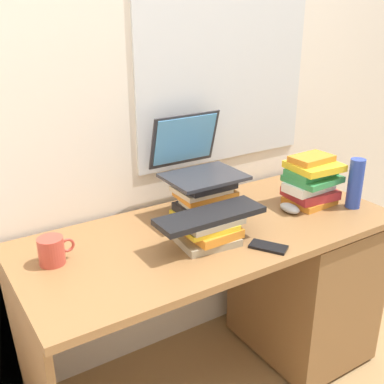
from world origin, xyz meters
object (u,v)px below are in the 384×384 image
Objects in this scene: cell_phone at (268,247)px; book_stack_keyboard_riser at (210,231)px; book_stack_side at (311,181)px; mug at (52,251)px; book_stack_tall at (204,197)px; keyboard at (210,215)px; desk at (284,279)px; laptop at (196,161)px; computer_mouse at (290,208)px; water_bottle at (355,183)px.

book_stack_keyboard_riser is at bearing 105.26° from cell_phone.
book_stack_keyboard_riser is at bearing -173.12° from book_stack_side.
mug is at bearing 175.07° from book_stack_side.
book_stack_tall is 0.59× the size of keyboard.
keyboard reaches higher than desk.
desk is 0.66m from keyboard.
book_stack_side reaches higher than cell_phone.
cell_phone is (0.04, -0.43, -0.22)m from laptop.
cell_phone reaches higher than desk.
computer_mouse is at bearing -170.44° from book_stack_side.
mug is at bearing 162.73° from keyboard.
water_bottle is (1.27, -0.23, 0.06)m from mug.
keyboard reaches higher than book_stack_keyboard_riser.
keyboard reaches higher than computer_mouse.
book_stack_side is 1.08× the size of water_bottle.
keyboard is at bearing -70.48° from book_stack_keyboard_riser.
desk is 1.09m from mug.
laptop reaches higher than cell_phone.
computer_mouse is at bearing -35.25° from laptop.
cell_phone is at bearing -84.56° from laptop.
book_stack_tall is 0.67m from water_bottle.
keyboard is at bearing -172.44° from desk.
mug is (-1.13, 0.10, -0.06)m from book_stack_side.
book_stack_tall is 0.38m from cell_phone.
laptop reaches higher than computer_mouse.
water_bottle is at bearing -10.29° from mug.
book_stack_side is 0.53m from laptop.
book_stack_keyboard_riser is at bearing -17.40° from mug.
book_stack_tall is 0.66m from mug.
keyboard is 0.57m from mug.
laptop is 0.70m from water_bottle.
cell_phone is at bearing -153.00° from book_stack_side.
keyboard is (-0.59, -0.07, 0.01)m from book_stack_side.
book_stack_side is at bearing 7.29° from keyboard.
computer_mouse is 0.47× the size of water_bottle.
book_stack_keyboard_riser reaches higher than cell_phone.
book_stack_keyboard_riser is 0.06m from keyboard.
laptop is at bearing 150.51° from water_bottle.
mug is at bearing 123.63° from cell_phone.
laptop reaches higher than book_stack_side.
laptop reaches higher than book_stack_keyboard_riser.
desk is at bearing 7.37° from book_stack_keyboard_riser.
water_bottle reaches higher than book_stack_keyboard_riser.
computer_mouse is at bearing 6.03° from book_stack_keyboard_riser.
water_bottle is at bearing -23.03° from cell_phone.
book_stack_keyboard_riser is at bearing -118.51° from book_stack_tall.
book_stack_tall is 0.38m from computer_mouse.
laptop reaches higher than mug.
cell_phone is at bearing -42.77° from book_stack_keyboard_riser.
laptop is 2.47× the size of mug.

